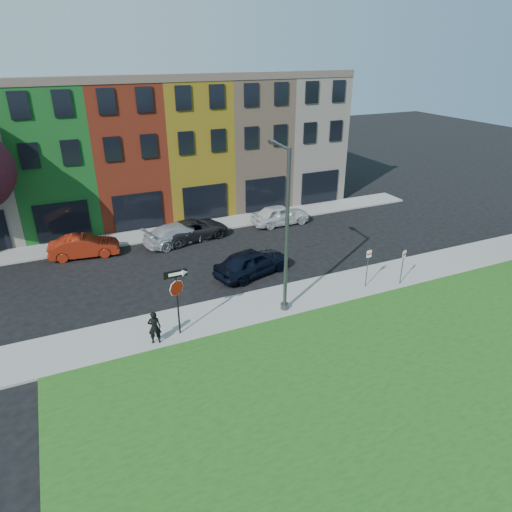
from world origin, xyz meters
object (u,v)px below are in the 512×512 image
sedan_near (252,262)px  street_lamp (285,232)px  stop_sign (177,289)px  man (154,327)px

sedan_near → street_lamp: street_lamp is taller
sedan_near → street_lamp: (-0.11, -4.15, 3.40)m
stop_sign → sedan_near: stop_sign is taller
sedan_near → street_lamp: 5.37m
man → sedan_near: man is taller
stop_sign → man: stop_sign is taller
man → street_lamp: bearing=-162.4°
man → street_lamp: street_lamp is taller
stop_sign → man: 1.93m
stop_sign → street_lamp: 5.70m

